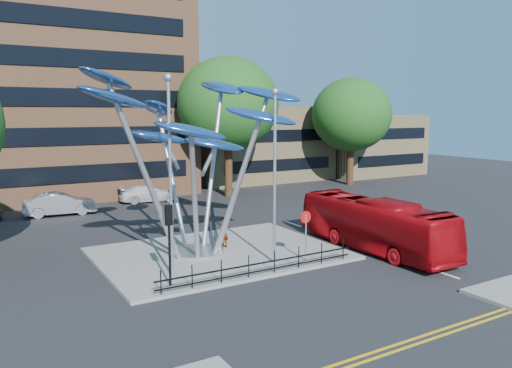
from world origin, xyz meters
TOP-DOWN VIEW (x-y plane):
  - ground at (0.00, 0.00)m, footprint 120.00×120.00m
  - traffic_island at (-1.00, 6.00)m, footprint 12.00×9.00m
  - double_yellow_near at (0.00, -6.00)m, footprint 40.00×0.12m
  - double_yellow_far at (0.00, -6.30)m, footprint 40.00×0.12m
  - brick_tower at (-6.00, 32.00)m, footprint 25.00×15.00m
  - low_building_near at (16.00, 30.00)m, footprint 15.00×8.00m
  - low_building_far at (30.00, 28.00)m, footprint 12.00×8.00m
  - tree_right at (8.00, 22.00)m, footprint 8.80×8.80m
  - tree_far at (22.00, 22.00)m, footprint 8.00×8.00m
  - leaf_sculpture at (-2.07, 6.68)m, footprint 12.72×9.54m
  - street_lamp_left at (-4.50, 3.50)m, footprint 0.36×0.36m
  - street_lamp_right at (0.50, 3.00)m, footprint 0.36×0.36m
  - traffic_light_island at (-5.00, 2.50)m, footprint 0.28×0.18m
  - no_entry_sign_island at (2.00, 2.52)m, footprint 0.60×0.10m
  - pedestrian_railing_front at (-1.00, 1.70)m, footprint 10.00×0.06m
  - red_bus at (6.60, 2.61)m, footprint 2.53×10.01m
  - pedestrian at (-0.38, 6.61)m, footprint 0.74×0.67m
  - parked_car_mid at (-6.26, 20.92)m, footprint 5.07×2.10m
  - parked_car_right at (1.04, 23.00)m, footprint 4.95×2.42m

SIDE VIEW (x-z plane):
  - ground at x=0.00m, z-range 0.00..0.00m
  - double_yellow_near at x=0.00m, z-range 0.00..0.01m
  - double_yellow_far at x=0.00m, z-range 0.00..0.01m
  - traffic_island at x=-1.00m, z-range 0.00..0.15m
  - pedestrian_railing_front at x=-1.00m, z-range 0.05..1.05m
  - parked_car_right at x=1.04m, z-range 0.00..1.39m
  - parked_car_mid at x=-6.26m, z-range 0.00..1.63m
  - pedestrian at x=-0.38m, z-range 0.15..1.84m
  - red_bus at x=6.60m, z-range 0.00..2.78m
  - no_entry_sign_island at x=2.00m, z-range 0.59..3.04m
  - traffic_light_island at x=-5.00m, z-range 0.90..4.33m
  - low_building_far at x=30.00m, z-range 0.00..7.00m
  - low_building_near at x=16.00m, z-range 0.00..8.00m
  - street_lamp_right at x=0.50m, z-range 0.94..9.24m
  - street_lamp_left at x=-4.50m, z-range 0.96..9.76m
  - leaf_sculpture at x=-2.07m, z-range 2.12..11.63m
  - tree_far at x=22.00m, z-range 1.70..12.51m
  - tree_right at x=8.00m, z-range 1.98..14.09m
  - brick_tower at x=-6.00m, z-range 0.00..30.00m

